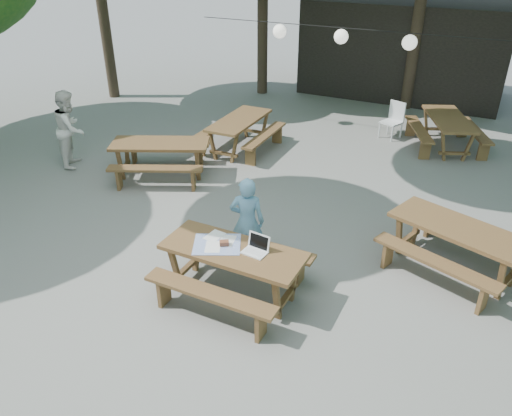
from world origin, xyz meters
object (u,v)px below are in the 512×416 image
at_px(woman, 247,222).
at_px(plastic_chair, 391,128).
at_px(picnic_table_nw, 161,159).
at_px(main_picnic_table, 234,270).
at_px(second_person, 70,129).

relative_size(woman, plastic_chair, 1.61).
bearing_deg(woman, picnic_table_nw, -53.16).
relative_size(main_picnic_table, second_person, 1.19).
distance_m(main_picnic_table, picnic_table_nw, 4.32).
distance_m(woman, plastic_chair, 6.51).
relative_size(picnic_table_nw, woman, 1.65).
xyz_separation_m(main_picnic_table, woman, (-0.19, 0.78, 0.34)).
distance_m(second_person, plastic_chair, 7.63).
bearing_deg(second_person, plastic_chair, -80.68).
relative_size(main_picnic_table, picnic_table_nw, 0.83).
relative_size(second_person, plastic_chair, 1.86).
bearing_deg(second_person, woman, -137.50).
bearing_deg(second_person, main_picnic_table, -144.19).
xyz_separation_m(main_picnic_table, plastic_chair, (0.51, 7.24, -0.13)).
height_order(main_picnic_table, second_person, second_person).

